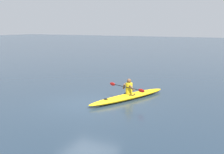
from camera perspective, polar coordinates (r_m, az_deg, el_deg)
The scene contains 3 objects.
ground_plane at distance 13.23m, azimuth -4.80°, elevation -5.53°, with size 160.00×160.00×0.00m, color #1E2D3D.
kayak at distance 14.05m, azimuth 3.39°, elevation -3.96°, with size 2.36×4.88×0.28m.
kayaker at distance 13.94m, azimuth 3.41°, elevation -2.11°, with size 2.28×0.89×0.76m.
Camera 1 is at (-6.88, 10.70, 3.63)m, focal length 45.01 mm.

